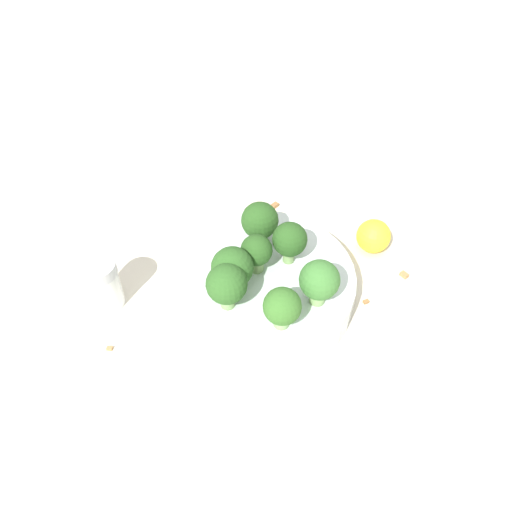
{
  "coord_description": "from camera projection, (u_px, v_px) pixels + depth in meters",
  "views": [
    {
      "loc": [
        -0.03,
        0.38,
        0.44
      ],
      "look_at": [
        0.0,
        0.0,
        0.07
      ],
      "focal_mm": 35.0,
      "sensor_mm": 36.0,
      "label": 1
    }
  ],
  "objects": [
    {
      "name": "ground_plane",
      "position": [
        256.0,
        296.0,
        0.58
      ],
      "size": [
        3.0,
        3.0,
        0.0
      ],
      "primitive_type": "plane",
      "color": "beige"
    },
    {
      "name": "bowl",
      "position": [
        256.0,
        285.0,
        0.57
      ],
      "size": [
        0.22,
        0.22,
        0.04
      ],
      "primitive_type": "cylinder",
      "color": "silver",
      "rests_on": "ground_plane"
    },
    {
      "name": "broccoli_floret_0",
      "position": [
        257.0,
        252.0,
        0.54
      ],
      "size": [
        0.04,
        0.04,
        0.05
      ],
      "color": "#7A9E5B",
      "rests_on": "bowl"
    },
    {
      "name": "broccoli_floret_1",
      "position": [
        263.0,
        221.0,
        0.57
      ],
      "size": [
        0.04,
        0.04,
        0.05
      ],
      "color": "#84AD66",
      "rests_on": "bowl"
    },
    {
      "name": "broccoli_floret_2",
      "position": [
        319.0,
        281.0,
        0.5
      ],
      "size": [
        0.04,
        0.04,
        0.05
      ],
      "color": "#84AD66",
      "rests_on": "bowl"
    },
    {
      "name": "broccoli_floret_3",
      "position": [
        282.0,
        307.0,
        0.48
      ],
      "size": [
        0.04,
        0.04,
        0.05
      ],
      "color": "#8EB770",
      "rests_on": "bowl"
    },
    {
      "name": "broccoli_floret_4",
      "position": [
        290.0,
        240.0,
        0.55
      ],
      "size": [
        0.04,
        0.04,
        0.05
      ],
      "color": "#7A9E5B",
      "rests_on": "bowl"
    },
    {
      "name": "broccoli_floret_5",
      "position": [
        232.0,
        269.0,
        0.52
      ],
      "size": [
        0.04,
        0.04,
        0.05
      ],
      "color": "#8EB770",
      "rests_on": "bowl"
    },
    {
      "name": "broccoli_floret_6",
      "position": [
        227.0,
        285.0,
        0.5
      ],
      "size": [
        0.04,
        0.04,
        0.05
      ],
      "color": "#84AD66",
      "rests_on": "bowl"
    },
    {
      "name": "pepper_shaker",
      "position": [
        102.0,
        284.0,
        0.55
      ],
      "size": [
        0.04,
        0.04,
        0.06
      ],
      "color": "silver",
      "rests_on": "ground_plane"
    },
    {
      "name": "lemon_wedge",
      "position": [
        374.0,
        236.0,
        0.62
      ],
      "size": [
        0.04,
        0.04,
        0.04
      ],
      "primitive_type": "sphere",
      "color": "yellow",
      "rests_on": "ground_plane"
    },
    {
      "name": "almond_crumb_0",
      "position": [
        366.0,
        300.0,
        0.57
      ],
      "size": [
        0.01,
        0.01,
        0.01
      ],
      "primitive_type": "cube",
      "rotation": [
        0.0,
        0.0,
        3.65
      ],
      "color": "olive",
      "rests_on": "ground_plane"
    },
    {
      "name": "almond_crumb_1",
      "position": [
        109.0,
        348.0,
        0.53
      ],
      "size": [
        0.01,
        0.0,
        0.01
      ],
      "primitive_type": "cube",
      "rotation": [
        0.0,
        0.0,
        3.06
      ],
      "color": "#AD7F4C",
      "rests_on": "ground_plane"
    },
    {
      "name": "almond_crumb_2",
      "position": [
        275.0,
        204.0,
        0.69
      ],
      "size": [
        0.01,
        0.01,
        0.01
      ],
      "primitive_type": "cube",
      "rotation": [
        0.0,
        0.0,
        0.9
      ],
      "color": "olive",
      "rests_on": "ground_plane"
    },
    {
      "name": "almond_crumb_3",
      "position": [
        405.0,
        273.0,
        0.6
      ],
      "size": [
        0.01,
        0.01,
        0.01
      ],
      "primitive_type": "cube",
      "rotation": [
        0.0,
        0.0,
        5.45
      ],
      "color": "#AD7F4C",
      "rests_on": "ground_plane"
    }
  ]
}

